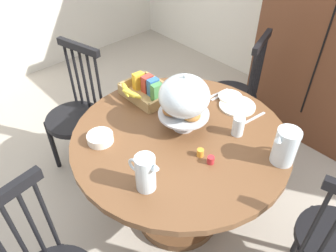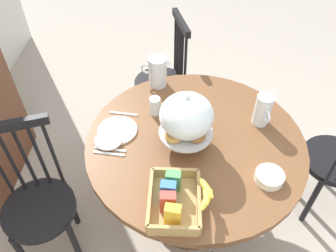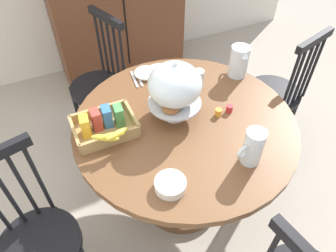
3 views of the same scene
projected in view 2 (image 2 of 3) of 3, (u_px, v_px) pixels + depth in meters
The scene contains 17 objects.
ground_plane at pixel (178, 225), 2.27m from camera, with size 10.00×10.00×0.00m, color #A89E8E.
dining_table at pixel (193, 164), 1.97m from camera, with size 1.19×1.19×0.74m.
windsor_chair_by_cabinet at pixel (163, 83), 2.64m from camera, with size 0.42×0.42×0.97m.
windsor_chair_facing_door at pixel (39, 205), 1.86m from camera, with size 0.43×0.43×0.97m.
pastry_stand_with_dome at pixel (187, 118), 1.65m from camera, with size 0.28×0.28×0.34m.
orange_juice_pitcher at pixel (262, 111), 1.85m from camera, with size 0.18×0.09×0.19m.
milk_pitcher at pixel (158, 73), 2.10m from camera, with size 0.12×0.20×0.19m.
cereal_basket at pixel (176, 199), 1.50m from camera, with size 0.32×0.30×0.12m.
china_plate_large at pixel (117, 130), 1.86m from camera, with size 0.22×0.22×0.01m, color white.
china_plate_small at pixel (109, 140), 1.79m from camera, with size 0.15×0.15×0.01m, color white.
cereal_bowl at pixel (269, 177), 1.61m from camera, with size 0.14×0.14×0.04m, color white.
drinking_glass at pixel (155, 106), 1.93m from camera, with size 0.06×0.06×0.11m, color silver.
jam_jar_strawberry at pixel (201, 106), 1.98m from camera, with size 0.04×0.04×0.04m, color #B7282D.
jam_jar_apricot at pixel (202, 114), 1.93m from camera, with size 0.04×0.04×0.04m, color orange.
table_knife at pixel (111, 149), 1.76m from camera, with size 0.17×0.01×0.01m, color silver.
dinner_fork at pixel (109, 154), 1.74m from camera, with size 0.17×0.01×0.01m, color silver.
soup_spoon at pixel (124, 114), 1.96m from camera, with size 0.17×0.01×0.01m, color silver.
Camera 2 is at (-1.13, 0.02, 2.08)m, focal length 35.78 mm.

